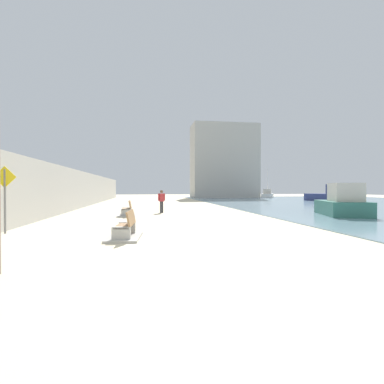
{
  "coord_description": "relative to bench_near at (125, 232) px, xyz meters",
  "views": [
    {
      "loc": [
        -1.45,
        -8.49,
        1.76
      ],
      "look_at": [
        1.82,
        12.8,
        1.49
      ],
      "focal_mm": 28.13,
      "sensor_mm": 36.0,
      "label": 1
    }
  ],
  "objects": [
    {
      "name": "ground_plane",
      "position": [
        2.17,
        15.7,
        -0.23
      ],
      "size": [
        120.0,
        120.0,
        0.0
      ],
      "primitive_type": "plane",
      "color": "beige"
    },
    {
      "name": "seawall",
      "position": [
        -5.33,
        15.7,
        1.41
      ],
      "size": [
        0.8,
        64.0,
        3.29
      ],
      "primitive_type": "cube",
      "color": "#ADAAA3",
      "rests_on": "ground"
    },
    {
      "name": "bench_near",
      "position": [
        0.0,
        0.0,
        0.0
      ],
      "size": [
        1.26,
        2.18,
        0.98
      ],
      "color": "#ADAAA3",
      "rests_on": "ground"
    },
    {
      "name": "bench_far",
      "position": [
        -0.48,
        8.74,
        0.0
      ],
      "size": [
        1.14,
        2.12,
        0.98
      ],
      "color": "#ADAAA3",
      "rests_on": "ground"
    },
    {
      "name": "person_walking",
      "position": [
        1.83,
        10.85,
        0.72
      ],
      "size": [
        0.51,
        0.26,
        1.64
      ],
      "color": "#333338",
      "rests_on": "ground"
    },
    {
      "name": "boat_mid_bay",
      "position": [
        32.47,
        32.97,
        0.6
      ],
      "size": [
        3.55,
        5.21,
        2.21
      ],
      "color": "#337060",
      "rests_on": "water_bay"
    },
    {
      "name": "boat_nearest",
      "position": [
        22.74,
        41.5,
        0.41
      ],
      "size": [
        3.76,
        4.9,
        5.7
      ],
      "color": "white",
      "rests_on": "water_bay"
    },
    {
      "name": "boat_outer",
      "position": [
        13.1,
        6.61,
        0.55
      ],
      "size": [
        3.53,
        4.83,
        2.05
      ],
      "color": "#337060",
      "rests_on": "water_bay"
    },
    {
      "name": "boat_far_left",
      "position": [
        25.65,
        25.91,
        0.62
      ],
      "size": [
        5.08,
        7.67,
        2.26
      ],
      "color": "navy",
      "rests_on": "water_bay"
    },
    {
      "name": "pedestrian_sign",
      "position": [
        -4.7,
        1.84,
        1.4
      ],
      "size": [
        0.85,
        0.08,
        2.62
      ],
      "color": "slate",
      "rests_on": "ground"
    },
    {
      "name": "harbor_building",
      "position": [
        15.13,
        43.7,
        6.53
      ],
      "size": [
        12.0,
        6.0,
        13.52
      ],
      "primitive_type": "cube",
      "color": "#ADAAA3",
      "rests_on": "ground"
    }
  ]
}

